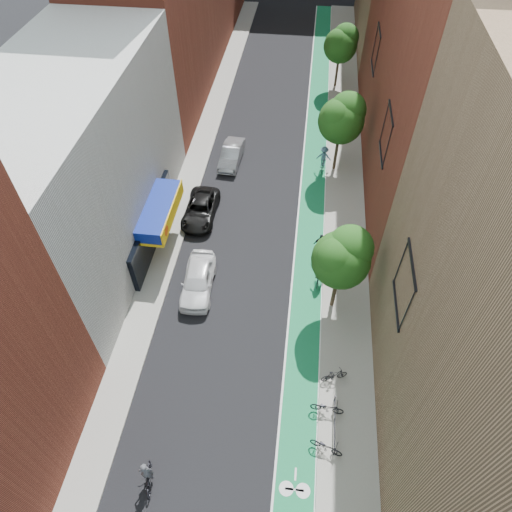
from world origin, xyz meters
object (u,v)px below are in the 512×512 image
(cyclist_lead, at_px, (148,477))
(cyclist_lane_mid, at_px, (320,249))
(parked_car_silver, at_px, (232,154))
(cyclist_lane_near, at_px, (319,272))
(parked_car_white, at_px, (198,280))
(cyclist_lane_far, at_px, (323,159))
(parked_car_black, at_px, (201,209))

(cyclist_lead, distance_m, cyclist_lane_mid, 17.37)
(parked_car_silver, bearing_deg, cyclist_lane_near, -54.47)
(parked_car_white, bearing_deg, cyclist_lane_far, 57.45)
(cyclist_lane_near, xyz_separation_m, cyclist_lane_far, (-0.04, 11.98, 0.22))
(cyclist_lane_near, bearing_deg, parked_car_white, 17.82)
(parked_car_silver, distance_m, cyclist_lane_mid, 12.57)
(parked_car_white, relative_size, cyclist_lane_far, 2.18)
(cyclist_lead, bearing_deg, cyclist_lane_near, -134.36)
(cyclist_lane_mid, bearing_deg, parked_car_silver, -57.43)
(cyclist_lane_near, height_order, cyclist_lane_mid, cyclist_lane_mid)
(cyclist_lane_far, bearing_deg, cyclist_lane_near, 96.55)
(parked_car_silver, bearing_deg, parked_car_white, -86.88)
(cyclist_lead, bearing_deg, parked_car_silver, -104.55)
(parked_car_silver, relative_size, cyclist_lane_far, 2.01)
(parked_car_white, height_order, cyclist_lane_near, cyclist_lane_near)
(parked_car_black, distance_m, cyclist_lane_mid, 9.41)
(parked_car_white, xyz_separation_m, cyclist_lane_mid, (7.70, 3.77, -0.07))
(cyclist_lead, distance_m, cyclist_lane_near, 15.43)
(parked_car_silver, xyz_separation_m, cyclist_lane_near, (7.70, -12.13, 0.11))
(cyclist_lane_mid, bearing_deg, cyclist_lane_far, -94.95)
(parked_car_white, distance_m, parked_car_silver, 13.70)
(parked_car_black, relative_size, cyclist_lane_far, 2.22)
(parked_car_silver, height_order, cyclist_lane_mid, cyclist_lane_mid)
(parked_car_black, height_order, cyclist_lead, cyclist_lead)
(cyclist_lane_near, distance_m, cyclist_lane_mid, 2.20)
(parked_car_black, relative_size, cyclist_lane_near, 2.44)
(parked_car_black, relative_size, cyclist_lead, 2.38)
(parked_car_black, bearing_deg, cyclist_lane_near, -29.60)
(cyclist_lane_far, bearing_deg, parked_car_silver, 5.26)
(parked_car_silver, bearing_deg, parked_car_black, -96.88)
(parked_car_white, height_order, cyclist_lane_mid, cyclist_lane_mid)
(parked_car_black, distance_m, parked_car_silver, 7.08)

